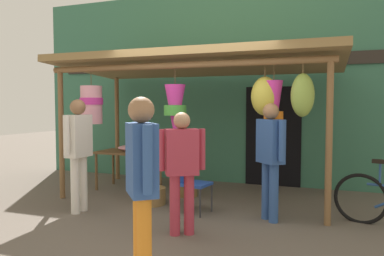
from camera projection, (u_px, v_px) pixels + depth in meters
name	position (u px, v px, depth m)	size (l,w,h in m)	color
ground_plane	(192.00, 214.00, 5.54)	(30.00, 30.00, 0.00)	#60564C
shop_facade	(234.00, 87.00, 7.81)	(9.08, 0.29, 4.05)	#387056
market_stall_canopy	(198.00, 74.00, 6.28)	(4.87, 2.33, 2.48)	brown
display_table	(135.00, 155.00, 7.12)	(1.45, 0.70, 0.74)	brown
flower_heap_on_table	(135.00, 148.00, 7.16)	(0.69, 0.48, 0.12)	pink
folding_chair	(191.00, 179.00, 5.60)	(0.47, 0.47, 0.84)	#2347A8
wicker_basket_by_table	(187.00, 191.00, 6.62)	(0.36, 0.36, 0.19)	brown
wicker_basket_spare	(151.00, 196.00, 6.08)	(0.46, 0.46, 0.27)	olive
vendor_in_orange	(78.00, 146.00, 5.57)	(0.24, 0.59, 1.71)	silver
customer_foreground	(142.00, 176.00, 3.23)	(0.42, 0.48, 1.69)	orange
shopper_by_bananas	(182.00, 163.00, 4.59)	(0.52, 0.39, 1.54)	#B23347
passerby_at_right	(270.00, 152.00, 5.16)	(0.43, 0.46, 1.65)	#2D5193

